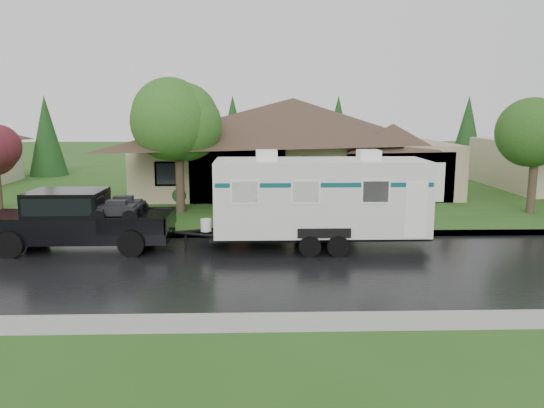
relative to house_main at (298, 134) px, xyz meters
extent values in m
plane|color=#285019|center=(-2.29, -13.84, -3.59)|extent=(140.00, 140.00, 0.00)
cube|color=black|center=(-2.29, -15.84, -3.59)|extent=(140.00, 8.00, 0.01)
cube|color=gray|center=(-2.29, -11.59, -3.52)|extent=(140.00, 0.50, 0.15)
cube|color=#285019|center=(-2.29, 1.16, -3.52)|extent=(140.00, 26.00, 0.15)
cube|color=tan|center=(-0.29, 0.16, -1.94)|extent=(18.00, 10.00, 3.00)
pyramid|color=#3B2720|center=(-0.29, 0.16, 2.16)|extent=(19.44, 10.80, 2.60)
cube|color=tan|center=(5.11, -2.84, -2.09)|extent=(5.76, 4.00, 2.70)
cylinder|color=#382B1E|center=(-6.21, -7.03, -2.09)|extent=(0.42, 0.42, 2.70)
sphere|color=#387124|center=(-6.21, -7.03, 0.86)|extent=(3.72, 3.72, 3.72)
cylinder|color=#382B1E|center=(10.61, -7.78, -2.24)|extent=(0.39, 0.39, 2.41)
sphere|color=#2F5F1F|center=(10.61, -7.78, 0.40)|extent=(3.33, 3.33, 3.33)
sphere|color=#143814|center=(-6.59, -4.54, -2.94)|extent=(1.00, 1.00, 1.00)
sphere|color=#143814|center=(-2.39, -4.54, -2.94)|extent=(1.00, 1.00, 1.00)
sphere|color=#143814|center=(1.81, -4.54, -2.94)|extent=(1.00, 1.00, 1.00)
sphere|color=#143814|center=(6.01, -4.54, -2.94)|extent=(1.00, 1.00, 1.00)
cube|color=black|center=(-8.92, -13.44, -2.75)|extent=(6.50, 2.17, 0.93)
cube|color=black|center=(-11.30, -13.44, -2.45)|extent=(1.73, 2.11, 0.38)
cube|color=black|center=(-9.35, -13.44, -1.91)|extent=(2.60, 2.04, 0.97)
cube|color=black|center=(-9.35, -13.44, -1.86)|extent=(2.38, 2.08, 0.60)
cube|color=black|center=(-6.86, -13.44, -2.53)|extent=(2.38, 2.06, 0.06)
cylinder|color=black|center=(-10.97, -14.50, -3.14)|extent=(0.91, 0.35, 0.91)
cylinder|color=black|center=(-10.97, -12.38, -3.14)|extent=(0.91, 0.35, 0.91)
cylinder|color=black|center=(-6.86, -14.50, -3.14)|extent=(0.91, 0.35, 0.91)
cylinder|color=black|center=(-6.86, -12.38, -3.14)|extent=(0.91, 0.35, 0.91)
cube|color=silver|center=(-0.22, -13.44, -1.67)|extent=(7.58, 2.60, 2.65)
cube|color=black|center=(-0.22, -13.44, -3.16)|extent=(8.01, 1.30, 0.15)
cube|color=#0A474C|center=(-0.22, -13.44, -1.09)|extent=(7.43, 2.62, 0.15)
cube|color=white|center=(-2.16, -13.44, -0.17)|extent=(0.76, 0.87, 0.35)
cube|color=white|center=(1.52, -13.44, -0.17)|extent=(0.76, 0.87, 0.35)
cylinder|color=black|center=(-0.70, -14.72, -3.21)|extent=(0.76, 0.26, 0.76)
cylinder|color=black|center=(-0.70, -12.16, -3.21)|extent=(0.76, 0.26, 0.76)
cylinder|color=black|center=(0.27, -14.72, -3.21)|extent=(0.76, 0.26, 0.76)
cylinder|color=black|center=(0.27, -12.16, -3.21)|extent=(0.76, 0.26, 0.76)
camera|label=1|loc=(-2.53, -32.40, 1.37)|focal=35.00mm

